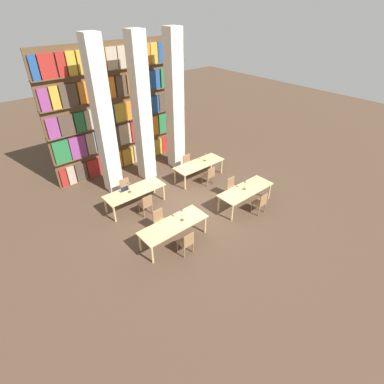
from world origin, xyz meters
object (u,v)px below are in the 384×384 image
at_px(desk_lamp_1, 245,183).
at_px(desk_lamp_3, 205,156).
at_px(pillar_left, 103,121).
at_px(reading_table_3, 199,165).
at_px(chair_6, 209,175).
at_px(reading_table_1, 246,191).
at_px(reading_table_2, 135,192).
at_px(desk_lamp_2, 129,185).
at_px(pillar_right, 175,104).
at_px(chair_0, 186,242).
at_px(chair_7, 188,163).
at_px(chair_3, 232,187).
at_px(laptop, 124,190).
at_px(chair_2, 260,203).
at_px(chair_5, 126,188).
at_px(reading_table_0, 173,226).
at_px(desk_lamp_0, 182,212).
at_px(chair_1, 160,221).
at_px(chair_4, 146,204).
at_px(pillar_center, 142,112).

bearing_deg(desk_lamp_1, desk_lamp_3, 80.71).
relative_size(pillar_left, reading_table_3, 2.55).
bearing_deg(chair_6, pillar_left, 144.22).
xyz_separation_m(pillar_left, reading_table_3, (3.36, -1.68, -2.33)).
distance_m(reading_table_1, reading_table_2, 4.26).
bearing_deg(desk_lamp_2, pillar_right, 25.76).
relative_size(chair_0, chair_7, 1.00).
bearing_deg(chair_3, laptop, -31.40).
xyz_separation_m(chair_2, chair_5, (-3.31, 4.13, 0.00)).
relative_size(reading_table_0, desk_lamp_0, 4.85).
xyz_separation_m(pillar_right, chair_7, (-0.07, -0.97, -2.53)).
bearing_deg(desk_lamp_1, chair_7, 89.26).
bearing_deg(desk_lamp_1, reading_table_2, 140.57).
distance_m(pillar_left, chair_0, 5.61).
relative_size(chair_2, chair_6, 1.00).
bearing_deg(chair_2, chair_1, 155.85).
height_order(reading_table_0, desk_lamp_0, desk_lamp_0).
height_order(reading_table_0, laptop, laptop).
height_order(chair_0, desk_lamp_1, desk_lamp_1).
bearing_deg(chair_5, chair_3, 140.70).
distance_m(chair_0, chair_5, 4.00).
distance_m(reading_table_0, chair_7, 4.75).
relative_size(reading_table_2, chair_5, 2.71).
distance_m(chair_3, desk_lamp_1, 0.86).
distance_m(chair_4, reading_table_3, 3.39).
relative_size(reading_table_1, chair_2, 2.71).
bearing_deg(pillar_right, chair_7, -93.92).
bearing_deg(reading_table_3, chair_2, -89.89).
relative_size(chair_2, chair_4, 1.00).
bearing_deg(desk_lamp_2, pillar_left, 84.20).
relative_size(reading_table_1, laptop, 7.34).
bearing_deg(desk_lamp_3, desk_lamp_2, -179.14).
distance_m(pillar_center, reading_table_2, 3.34).
distance_m(chair_0, desk_lamp_0, 0.99).
distance_m(chair_1, desk_lamp_0, 1.02).
distance_m(pillar_left, chair_4, 3.51).
bearing_deg(chair_4, pillar_right, 36.13).
relative_size(pillar_right, chair_3, 6.92).
bearing_deg(reading_table_2, pillar_right, 27.13).
relative_size(reading_table_1, chair_3, 2.71).
distance_m(desk_lamp_2, chair_7, 3.62).
distance_m(pillar_center, chair_4, 3.87).
bearing_deg(chair_5, desk_lamp_0, 93.56).
bearing_deg(pillar_left, desk_lamp_3, -24.02).
bearing_deg(pillar_center, chair_3, -65.79).
relative_size(pillar_center, reading_table_3, 2.55).
relative_size(pillar_center, reading_table_2, 2.55).
bearing_deg(desk_lamp_0, pillar_center, 71.65).
bearing_deg(chair_6, laptop, 165.93).
height_order(chair_5, laptop, laptop).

